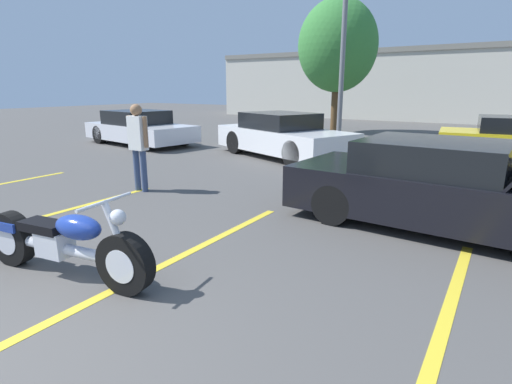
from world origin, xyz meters
The scene contains 11 objects.
parking_stripe_middle centered at (-3.04, 2.39, 0.00)m, with size 0.12×5.01×0.01m, color yellow.
parking_stripe_back centered at (-0.10, 2.39, 0.00)m, with size 0.12×5.01×0.01m, color yellow.
parking_stripe_far centered at (2.84, 2.39, 0.00)m, with size 0.12×5.01×0.01m, color yellow.
far_building centered at (0.00, 27.21, 2.34)m, with size 32.00×4.20×4.40m.
light_pole centered at (-2.22, 13.70, 3.74)m, with size 1.21×0.28×6.74m.
tree_background centered at (-3.78, 16.93, 3.79)m, with size 3.46×3.46×5.80m.
motorcycle centered at (-0.77, 1.63, 0.39)m, with size 2.31×0.70×0.95m.
show_car_hood_open centered at (2.39, 5.58, 0.62)m, with size 4.41×2.11×2.07m.
parked_car_left_row centered at (-8.31, 9.45, 0.58)m, with size 4.69×2.58×1.22m.
parked_car_mid_left_row centered at (-2.59, 9.82, 0.62)m, with size 4.86×3.39×1.29m.
spectator_near_motorcycle centered at (-2.99, 4.69, 1.02)m, with size 0.52×0.22×1.71m.
Camera 1 is at (3.10, -0.64, 2.00)m, focal length 28.00 mm.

